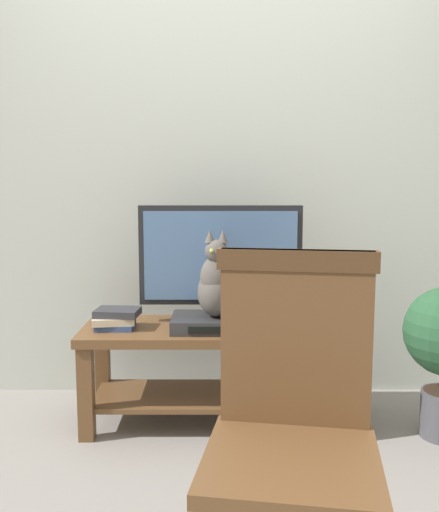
{
  "coord_description": "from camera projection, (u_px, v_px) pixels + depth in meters",
  "views": [
    {
      "loc": [
        -0.02,
        -2.21,
        1.22
      ],
      "look_at": [
        -0.01,
        0.52,
        0.85
      ],
      "focal_mm": 40.74,
      "sensor_mm": 36.0,
      "label": 1
    }
  ],
  "objects": [
    {
      "name": "ground_plane",
      "position": [
        222.0,
        480.0,
        2.35
      ],
      "size": [
        12.0,
        12.0,
        0.0
      ],
      "primitive_type": "plane",
      "color": "gray"
    },
    {
      "name": "back_wall",
      "position": [
        221.0,
        145.0,
        3.23
      ],
      "size": [
        7.0,
        0.12,
        2.8
      ],
      "primitive_type": "cube",
      "color": "#B7BCB2",
      "rests_on": "ground"
    },
    {
      "name": "wooden_chair",
      "position": [
        292.0,
        412.0,
        1.58
      ],
      "size": [
        0.52,
        0.52,
        1.02
      ],
      "color": "brown",
      "rests_on": "ground"
    },
    {
      "name": "media_box",
      "position": [
        215.0,
        323.0,
        2.79
      ],
      "size": [
        0.43,
        0.28,
        0.06
      ],
      "color": "#2D2D30",
      "rests_on": "tv_stand"
    },
    {
      "name": "cat",
      "position": [
        216.0,
        284.0,
        2.76
      ],
      "size": [
        0.18,
        0.28,
        0.42
      ],
      "color": "#514C47",
      "rests_on": "media_box"
    },
    {
      "name": "tv",
      "position": [
        219.0,
        260.0,
        2.9
      ],
      "size": [
        0.81,
        0.2,
        0.59
      ],
      "color": "black",
      "rests_on": "tv_stand"
    },
    {
      "name": "tv_stand",
      "position": [
        219.0,
        355.0,
        2.87
      ],
      "size": [
        1.35,
        0.49,
        0.49
      ],
      "color": "brown",
      "rests_on": "ground"
    },
    {
      "name": "book_stack",
      "position": [
        115.0,
        319.0,
        2.81
      ],
      "size": [
        0.24,
        0.19,
        0.1
      ],
      "color": "#33477A",
      "rests_on": "tv_stand"
    }
  ]
}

